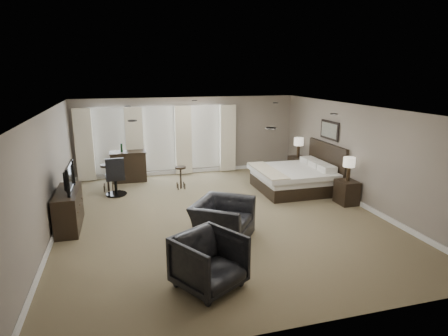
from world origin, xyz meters
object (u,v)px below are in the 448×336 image
object	(u,v)px
tv	(66,188)
desk_chair	(115,176)
bar_stool_left	(108,178)
dresser	(69,209)
armchair_far	(209,259)
armchair_near	(223,214)
nightstand_far	(298,166)
lamp_far	(298,147)
bar_stool_right	(181,178)
bed	(293,168)
bar_counter	(129,166)
nightstand_near	(347,192)
lamp_near	(349,169)

from	to	relation	value
tv	desk_chair	size ratio (longest dim) A/B	0.92
bar_stool_left	dresser	bearing A→B (deg)	-106.90
armchair_far	bar_stool_left	xyz separation A→B (m)	(-1.69, 5.77, -0.09)
armchair_near	nightstand_far	bearing A→B (deg)	-7.02
lamp_far	armchair_far	size ratio (longest dim) A/B	0.66
armchair_far	desk_chair	xyz separation A→B (m)	(-1.48, 5.30, 0.07)
tv	bar_stool_right	xyz separation A→B (m)	(2.88, 2.22, -0.59)
bed	nightstand_far	world-z (taller)	bed
lamp_far	tv	size ratio (longest dim) A/B	0.63
lamp_far	armchair_far	bearing A→B (deg)	-127.37
armchair_near	armchair_far	xyz separation A→B (m)	(-0.70, -1.74, -0.05)
nightstand_far	bar_counter	bearing A→B (deg)	171.41
armchair_far	bar_counter	world-z (taller)	armchair_far
armchair_near	bar_counter	size ratio (longest dim) A/B	1.11
bed	nightstand_far	distance (m)	1.74
bar_counter	desk_chair	xyz separation A→B (m)	(-0.41, -1.36, 0.08)
nightstand_near	armchair_near	size ratio (longest dim) A/B	0.51
bed	bar_counter	bearing A→B (deg)	153.72
bar_counter	bar_stool_left	bearing A→B (deg)	-125.17
nightstand_far	lamp_far	xyz separation A→B (m)	(0.00, 0.00, 0.65)
lamp_far	bar_counter	xyz separation A→B (m)	(-5.51, 0.83, -0.48)
nightstand_near	lamp_far	world-z (taller)	lamp_far
lamp_near	bar_stool_left	distance (m)	6.79
bar_stool_left	armchair_near	bearing A→B (deg)	-59.28
bed	nightstand_far	bearing A→B (deg)	58.46
nightstand_far	lamp_near	xyz separation A→B (m)	(0.00, -2.90, 0.63)
lamp_near	armchair_far	size ratio (longest dim) A/B	0.64
nightstand_near	dresser	distance (m)	6.93
bar_stool_right	bar_stool_left	bearing A→B (deg)	170.46
lamp_far	desk_chair	size ratio (longest dim) A/B	0.58
bar_stool_left	tv	bearing A→B (deg)	-106.90
lamp_far	nightstand_near	bearing A→B (deg)	-90.00
bar_counter	bar_stool_right	distance (m)	1.93
dresser	desk_chair	world-z (taller)	desk_chair
bar_stool_left	bar_stool_right	bearing A→B (deg)	-9.54
armchair_near	bar_stool_left	xyz separation A→B (m)	(-2.40, 4.03, -0.14)
bar_counter	nightstand_near	bearing A→B (deg)	-34.10
nightstand_near	bar_counter	world-z (taller)	bar_counter
lamp_near	armchair_near	distance (m)	3.95
nightstand_near	tv	bearing A→B (deg)	177.72
armchair_far	bar_counter	bearing A→B (deg)	68.24
dresser	armchair_near	size ratio (longest dim) A/B	1.19
bed	bar_stool_right	bearing A→B (deg)	161.68
bar_stool_right	bed	bearing A→B (deg)	-18.32
bar_stool_left	lamp_near	bearing A→B (deg)	-24.87
tv	lamp_far	bearing A→B (deg)	-69.23
lamp_near	bar_counter	size ratio (longest dim) A/B	0.57
bed	bar_stool_left	size ratio (longest dim) A/B	2.68
bed	lamp_near	xyz separation A→B (m)	(0.89, -1.45, 0.26)
nightstand_near	dresser	bearing A→B (deg)	177.72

